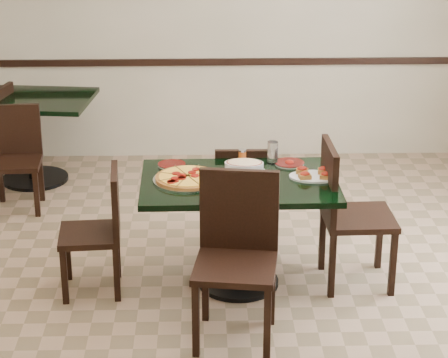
{
  "coord_description": "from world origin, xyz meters",
  "views": [
    {
      "loc": [
        -0.14,
        -5.02,
        2.79
      ],
      "look_at": [
        -0.0,
        0.0,
        0.83
      ],
      "focal_mm": 70.0,
      "sensor_mm": 36.0,
      "label": 1
    }
  ],
  "objects_px": {
    "main_table": "(239,206)",
    "chair_right": "(345,207)",
    "bread_basket": "(245,190)",
    "pepperoni_pizza": "(188,178)",
    "chair_far": "(241,193)",
    "chair_left": "(101,225)",
    "chair_near": "(237,247)",
    "back_chair_near": "(17,152)",
    "bruschetta_platter": "(314,174)",
    "lasagna_casserole": "(244,166)",
    "back_table": "(31,123)"
  },
  "relations": [
    {
      "from": "chair_left",
      "to": "bread_basket",
      "type": "bearing_deg",
      "value": 72.04
    },
    {
      "from": "back_chair_near",
      "to": "lasagna_casserole",
      "type": "height_order",
      "value": "lasagna_casserole"
    },
    {
      "from": "back_table",
      "to": "bread_basket",
      "type": "distance_m",
      "value": 2.82
    },
    {
      "from": "main_table",
      "to": "bruschetta_platter",
      "type": "xyz_separation_m",
      "value": [
        0.48,
        0.02,
        0.21
      ]
    },
    {
      "from": "bread_basket",
      "to": "bruschetta_platter",
      "type": "bearing_deg",
      "value": 29.05
    },
    {
      "from": "chair_near",
      "to": "pepperoni_pizza",
      "type": "distance_m",
      "value": 0.7
    },
    {
      "from": "pepperoni_pizza",
      "to": "lasagna_casserole",
      "type": "relative_size",
      "value": 1.58
    },
    {
      "from": "chair_right",
      "to": "lasagna_casserole",
      "type": "distance_m",
      "value": 0.71
    },
    {
      "from": "chair_right",
      "to": "bruschetta_platter",
      "type": "distance_m",
      "value": 0.31
    },
    {
      "from": "chair_far",
      "to": "lasagna_casserole",
      "type": "xyz_separation_m",
      "value": [
        -0.0,
        -0.4,
        0.35
      ]
    },
    {
      "from": "chair_right",
      "to": "main_table",
      "type": "bearing_deg",
      "value": 88.95
    },
    {
      "from": "main_table",
      "to": "chair_right",
      "type": "bearing_deg",
      "value": -0.22
    },
    {
      "from": "bruschetta_platter",
      "to": "back_chair_near",
      "type": "bearing_deg",
      "value": 152.75
    },
    {
      "from": "pepperoni_pizza",
      "to": "chair_far",
      "type": "bearing_deg",
      "value": 54.88
    },
    {
      "from": "back_chair_near",
      "to": "bread_basket",
      "type": "distance_m",
      "value": 2.43
    },
    {
      "from": "chair_right",
      "to": "pepperoni_pizza",
      "type": "height_order",
      "value": "chair_right"
    },
    {
      "from": "back_chair_near",
      "to": "bread_basket",
      "type": "height_order",
      "value": "bread_basket"
    },
    {
      "from": "chair_far",
      "to": "bruschetta_platter",
      "type": "bearing_deg",
      "value": 132.04
    },
    {
      "from": "lasagna_casserole",
      "to": "bruschetta_platter",
      "type": "distance_m",
      "value": 0.46
    },
    {
      "from": "chair_right",
      "to": "pepperoni_pizza",
      "type": "xyz_separation_m",
      "value": [
        -1.02,
        -0.01,
        0.22
      ]
    },
    {
      "from": "back_chair_near",
      "to": "bruschetta_platter",
      "type": "xyz_separation_m",
      "value": [
        2.2,
        -1.37,
        0.32
      ]
    },
    {
      "from": "chair_near",
      "to": "chair_right",
      "type": "relative_size",
      "value": 1.03
    },
    {
      "from": "main_table",
      "to": "back_table",
      "type": "relative_size",
      "value": 1.13
    },
    {
      "from": "main_table",
      "to": "lasagna_casserole",
      "type": "relative_size",
      "value": 4.49
    },
    {
      "from": "bread_basket",
      "to": "chair_near",
      "type": "bearing_deg",
      "value": -103.75
    },
    {
      "from": "chair_near",
      "to": "back_chair_near",
      "type": "height_order",
      "value": "chair_near"
    },
    {
      "from": "main_table",
      "to": "chair_left",
      "type": "bearing_deg",
      "value": -177.52
    },
    {
      "from": "bruschetta_platter",
      "to": "chair_far",
      "type": "bearing_deg",
      "value": 136.36
    },
    {
      "from": "back_table",
      "to": "chair_right",
      "type": "height_order",
      "value": "chair_right"
    },
    {
      "from": "chair_far",
      "to": "back_chair_near",
      "type": "relative_size",
      "value": 0.97
    },
    {
      "from": "chair_near",
      "to": "bruschetta_platter",
      "type": "bearing_deg",
      "value": 58.33
    },
    {
      "from": "back_chair_near",
      "to": "bruschetta_platter",
      "type": "distance_m",
      "value": 2.61
    },
    {
      "from": "pepperoni_pizza",
      "to": "back_chair_near",
      "type": "bearing_deg",
      "value": 134.74
    },
    {
      "from": "chair_left",
      "to": "main_table",
      "type": "bearing_deg",
      "value": 88.78
    },
    {
      "from": "chair_far",
      "to": "chair_left",
      "type": "relative_size",
      "value": 0.96
    },
    {
      "from": "main_table",
      "to": "chair_far",
      "type": "bearing_deg",
      "value": 84.83
    },
    {
      "from": "chair_near",
      "to": "pepperoni_pizza",
      "type": "height_order",
      "value": "chair_near"
    },
    {
      "from": "chair_near",
      "to": "bruschetta_platter",
      "type": "distance_m",
      "value": 0.84
    },
    {
      "from": "chair_near",
      "to": "chair_far",
      "type": "bearing_deg",
      "value": 94.19
    },
    {
      "from": "chair_left",
      "to": "chair_near",
      "type": "bearing_deg",
      "value": 52.72
    },
    {
      "from": "chair_far",
      "to": "back_chair_near",
      "type": "height_order",
      "value": "back_chair_near"
    },
    {
      "from": "chair_far",
      "to": "bruschetta_platter",
      "type": "relative_size",
      "value": 2.38
    },
    {
      "from": "back_table",
      "to": "back_chair_near",
      "type": "xyz_separation_m",
      "value": [
        -0.02,
        -0.56,
        -0.07
      ]
    },
    {
      "from": "main_table",
      "to": "back_table",
      "type": "distance_m",
      "value": 2.59
    },
    {
      "from": "back_table",
      "to": "chair_right",
      "type": "relative_size",
      "value": 1.15
    },
    {
      "from": "main_table",
      "to": "bread_basket",
      "type": "distance_m",
      "value": 0.35
    },
    {
      "from": "chair_near",
      "to": "back_chair_near",
      "type": "xyz_separation_m",
      "value": [
        -1.68,
        2.0,
        -0.11
      ]
    },
    {
      "from": "chair_left",
      "to": "pepperoni_pizza",
      "type": "distance_m",
      "value": 0.64
    },
    {
      "from": "main_table",
      "to": "bruschetta_platter",
      "type": "distance_m",
      "value": 0.53
    },
    {
      "from": "back_table",
      "to": "chair_left",
      "type": "distance_m",
      "value": 2.16
    }
  ]
}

